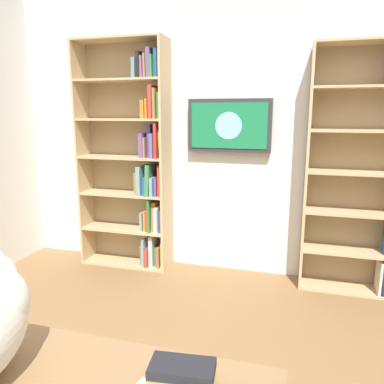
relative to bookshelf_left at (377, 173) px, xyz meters
The scene contains 5 objects.
wall_back 1.24m from the bookshelf_left, ahead, with size 4.52×0.06×2.70m, color silver.
bookshelf_left is the anchor object (origin of this frame).
bookshelf_right 2.16m from the bookshelf_left, ahead, with size 0.90×0.28×2.19m.
wall_mounted_tv 1.31m from the bookshelf_left, ahead, with size 0.76×0.07×0.48m.
desk_book_stack 2.62m from the bookshelf_left, 69.62° to the left, with size 0.20×0.14×0.07m.
Camera 1 is at (-0.58, 1.30, 1.52)m, focal length 35.44 mm.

